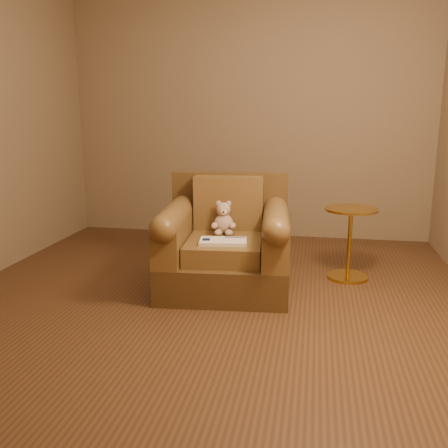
# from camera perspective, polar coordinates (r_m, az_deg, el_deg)

# --- Properties ---
(floor) EXTENTS (4.00, 4.00, 0.00)m
(floor) POSITION_cam_1_polar(r_m,az_deg,el_deg) (3.94, -1.29, -8.08)
(floor) COLOR #51321C
(floor) RESTS_ON ground
(room) EXTENTS (4.02, 4.02, 2.71)m
(room) POSITION_cam_1_polar(r_m,az_deg,el_deg) (3.69, -1.43, 17.66)
(room) COLOR #836C51
(room) RESTS_ON ground
(armchair) EXTENTS (1.07, 1.02, 0.89)m
(armchair) POSITION_cam_1_polar(r_m,az_deg,el_deg) (4.01, 0.19, -2.50)
(armchair) COLOR #4F371A
(armchair) RESTS_ON floor
(teddy_bear) EXTENTS (0.20, 0.23, 0.27)m
(teddy_bear) POSITION_cam_1_polar(r_m,az_deg,el_deg) (4.04, -0.05, 0.33)
(teddy_bear) COLOR tan
(teddy_bear) RESTS_ON armchair
(guidebook) EXTENTS (0.38, 0.26, 0.03)m
(guidebook) POSITION_cam_1_polar(r_m,az_deg,el_deg) (3.77, -0.11, -2.00)
(guidebook) COLOR beige
(guidebook) RESTS_ON armchair
(side_table) EXTENTS (0.44, 0.44, 0.61)m
(side_table) POSITION_cam_1_polar(r_m,az_deg,el_deg) (4.34, 14.15, -1.90)
(side_table) COLOR gold
(side_table) RESTS_ON floor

